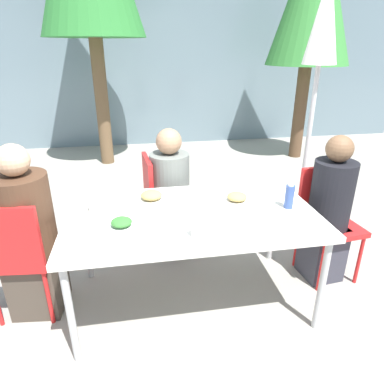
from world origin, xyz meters
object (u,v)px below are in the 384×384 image
person_right (328,214)px  chair_far (160,196)px  person_far (170,196)px  bottle (289,196)px  chair_right (326,213)px  chair_left (18,251)px  closed_umbrella (321,44)px  person_left (29,238)px  salad_bowl (103,205)px  drinking_cup (197,229)px

person_right → chair_far: (-1.24, 0.65, -0.04)m
person_far → bottle: (0.73, -0.76, 0.28)m
chair_right → chair_far: same height
chair_right → bottle: 0.59m
chair_left → chair_far: (0.99, 0.73, 0.00)m
closed_umbrella → person_right: bearing=-104.1°
chair_left → person_left: 0.11m
chair_right → closed_umbrella: size_ratio=0.37×
closed_umbrella → bottle: 1.50m
person_left → person_right: person_left is taller
chair_far → person_far: (0.08, -0.04, 0.01)m
chair_far → salad_bowl: 0.78m
person_far → bottle: bearing=38.5°
chair_left → person_left: bearing=58.0°
chair_left → chair_right: 2.27m
bottle → salad_bowl: size_ratio=0.96×
person_far → bottle: size_ratio=6.20×
chair_left → person_left: person_left is taller
closed_umbrella → drinking_cup: closed_umbrella is taller
chair_right → chair_far: 1.39m
person_left → closed_umbrella: bearing=25.2°
drinking_cup → salad_bowl: size_ratio=0.53×
chair_far → drinking_cup: chair_far is taller
chair_left → chair_far: 1.22m
person_right → closed_umbrella: (0.21, 0.83, 1.20)m
person_far → closed_umbrella: bearing=93.7°
drinking_cup → salad_bowl: bearing=139.8°
person_left → person_right: 2.16m
chair_left → closed_umbrella: bearing=26.4°
person_far → closed_umbrella: closed_umbrella is taller
person_left → salad_bowl: 0.53m
chair_left → bottle: 1.83m
chair_right → person_right: size_ratio=0.75×
closed_umbrella → salad_bowl: bearing=-157.5°
person_right → chair_far: size_ratio=1.33×
drinking_cup → chair_far: bearing=96.9°
closed_umbrella → salad_bowl: size_ratio=12.33×
chair_left → drinking_cup: 1.20m
bottle → salad_bowl: 1.27m
chair_right → chair_left: bearing=-2.0°
chair_far → drinking_cup: (0.13, -1.08, 0.25)m
person_left → chair_right: size_ratio=1.38×
salad_bowl → bottle: bearing=-9.2°
closed_umbrella → chair_left: bearing=-159.5°
chair_far → person_far: 0.10m
chair_right → chair_far: size_ratio=1.00×
chair_left → person_right: 2.22m
person_right → closed_umbrella: 1.47m
person_left → chair_far: bearing=41.1°
person_right → bottle: (-0.42, -0.16, 0.25)m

